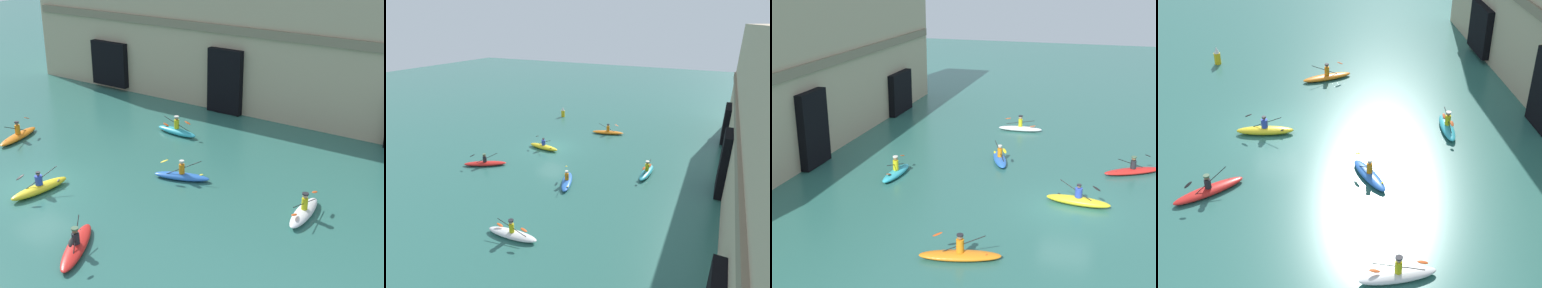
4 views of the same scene
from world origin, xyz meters
The scene contains 8 objects.
ground_plane centered at (0.00, 0.00, 0.00)m, with size 120.00×120.00×0.00m, color #2D665B.
cliff_bluff centered at (2.55, 17.50, 5.47)m, with size 37.52×5.50×11.02m.
kayak_yellow centered at (0.59, -0.46, 0.25)m, with size 1.05×3.19×1.19m.
kayak_blue centered at (5.47, 4.58, 0.21)m, with size 2.95×1.63×1.10m.
kayak_cyan centered at (1.55, 9.59, 0.25)m, with size 2.94×0.86×1.19m.
kayak_white centered at (12.11, 4.61, 0.22)m, with size 0.95×3.11×1.14m.
kayak_red centered at (5.71, -3.04, 0.20)m, with size 2.38×3.40×1.08m.
kayak_orange centered at (-5.97, 3.58, 0.21)m, with size 1.61×3.40×1.17m.
Camera 3 is at (-23.91, -1.92, 11.03)m, focal length 50.00 mm.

